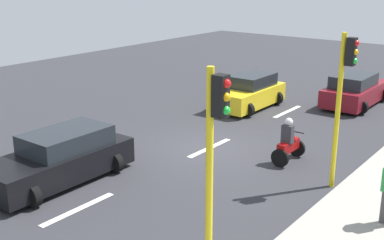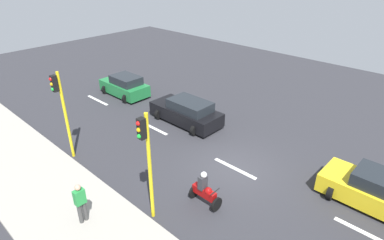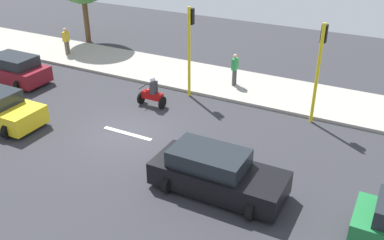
# 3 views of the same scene
# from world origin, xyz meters

# --- Properties ---
(ground_plane) EXTENTS (40.00, 60.00, 0.10)m
(ground_plane) POSITION_xyz_m (0.00, 0.00, -0.05)
(ground_plane) COLOR #2D2D33
(lane_stripe_far_north) EXTENTS (0.20, 2.40, 0.01)m
(lane_stripe_far_north) POSITION_xyz_m (0.00, -12.00, 0.01)
(lane_stripe_far_north) COLOR white
(lane_stripe_far_north) RESTS_ON ground
(lane_stripe_north) EXTENTS (0.20, 2.40, 0.01)m
(lane_stripe_north) POSITION_xyz_m (0.00, -6.00, 0.01)
(lane_stripe_north) COLOR white
(lane_stripe_north) RESTS_ON ground
(lane_stripe_mid) EXTENTS (0.20, 2.40, 0.01)m
(lane_stripe_mid) POSITION_xyz_m (0.00, 0.00, 0.01)
(lane_stripe_mid) COLOR white
(lane_stripe_mid) RESTS_ON ground
(lane_stripe_south) EXTENTS (0.20, 2.40, 0.01)m
(lane_stripe_south) POSITION_xyz_m (0.00, 6.00, 0.01)
(lane_stripe_south) COLOR white
(lane_stripe_south) RESTS_ON ground
(car_black) EXTENTS (2.29, 4.58, 1.52)m
(car_black) POSITION_xyz_m (-1.89, -5.04, 0.71)
(car_black) COLOR black
(car_black) RESTS_ON ground
(car_green) EXTENTS (2.19, 3.81, 1.52)m
(car_green) POSITION_xyz_m (-1.94, -11.34, 0.71)
(car_green) COLOR #1E7238
(car_green) RESTS_ON ground
(car_yellow_cab) EXTENTS (2.23, 3.95, 1.52)m
(car_yellow_cab) POSITION_xyz_m (-1.80, 5.57, 0.71)
(car_yellow_cab) COLOR yellow
(car_yellow_cab) RESTS_ON ground
(motorcycle) EXTENTS (0.60, 1.30, 1.53)m
(motorcycle) POSITION_xyz_m (2.82, 0.51, 0.64)
(motorcycle) COLOR black
(motorcycle) RESTS_ON ground
(pedestrian_near_signal) EXTENTS (0.40, 0.24, 1.69)m
(pedestrian_near_signal) POSITION_xyz_m (6.81, -2.08, 1.06)
(pedestrian_near_signal) COLOR #3F3F3F
(pedestrian_near_signal) RESTS_ON sidewalk
(traffic_light_corner) EXTENTS (0.49, 0.24, 4.50)m
(traffic_light_corner) POSITION_xyz_m (4.85, -0.48, 2.93)
(traffic_light_corner) COLOR yellow
(traffic_light_corner) RESTS_ON ground
(traffic_light_midblock) EXTENTS (0.49, 0.24, 4.50)m
(traffic_light_midblock) POSITION_xyz_m (4.85, -6.68, 2.93)
(traffic_light_midblock) COLOR yellow
(traffic_light_midblock) RESTS_ON ground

